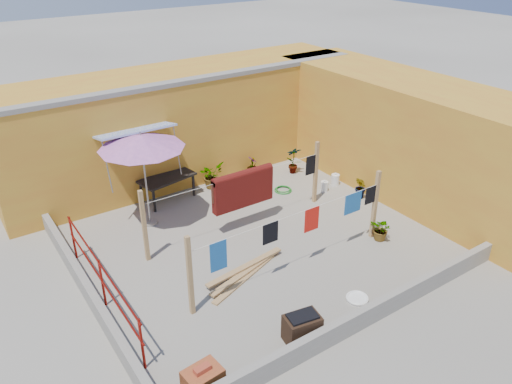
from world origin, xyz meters
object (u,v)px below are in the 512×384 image
white_basin (357,299)px  outdoor_table (167,179)px  patio_umbrella (141,142)px  water_jug_b (324,186)px  brick_stack (203,380)px  water_jug_a (335,180)px  brazier (302,328)px  plant_back_a (212,175)px  green_hose (283,190)px

white_basin → outdoor_table: bearing=102.1°
patio_umbrella → water_jug_b: size_ratio=7.24×
brick_stack → water_jug_a: size_ratio=1.71×
outdoor_table → water_jug_a: size_ratio=4.31×
brazier → water_jug_a: bearing=42.5°
water_jug_b → white_basin: bearing=-123.1°
brazier → water_jug_b: (4.33, 4.33, -0.13)m
brazier → plant_back_a: bearing=74.8°
outdoor_table → brick_stack: bearing=-110.6°
brick_stack → green_hose: bearing=42.8°
outdoor_table → brick_stack: 6.85m
outdoor_table → white_basin: 6.34m
brick_stack → water_jug_a: bearing=32.7°
brazier → white_basin: size_ratio=1.52×
outdoor_table → water_jug_a: outdoor_table is taller
patio_umbrella → brick_stack: bearing=-104.7°
brazier → white_basin: 1.69m
brick_stack → outdoor_table: bearing=69.4°
patio_umbrella → green_hose: patio_umbrella is taller
brick_stack → brazier: brazier is taller
brazier → plant_back_a: (1.74, 6.40, 0.10)m
brick_stack → brazier: size_ratio=0.91×
patio_umbrella → brick_stack: (-1.44, -5.47, -2.04)m
white_basin → plant_back_a: size_ratio=0.60×
white_basin → green_hose: (1.69, 4.79, -0.01)m
patio_umbrella → brazier: bearing=-83.4°
water_jug_b → brazier: bearing=-135.0°
brazier → white_basin: brazier is taller
brick_stack → brazier: 2.07m
green_hose → patio_umbrella: bearing=173.4°
patio_umbrella → plant_back_a: (2.37, 0.93, -1.88)m
brick_stack → water_jug_a: brick_stack is taller
white_basin → water_jug_a: bearing=52.7°
white_basin → brick_stack: bearing=-176.5°
patio_umbrella → water_jug_b: (4.96, -1.14, -2.12)m
green_hose → plant_back_a: bearing=139.2°
outdoor_table → green_hose: bearing=-24.7°
brazier → water_jug_b: brazier is taller
patio_umbrella → plant_back_a: patio_umbrella is taller
water_jug_a → plant_back_a: size_ratio=0.49×
brick_stack → white_basin: 3.74m
brazier → outdoor_table: bearing=87.1°
water_jug_b → plant_back_a: 3.32m
patio_umbrella → brick_stack: patio_umbrella is taller
brick_stack → water_jug_b: bearing=34.1°
patio_umbrella → water_jug_b: bearing=-13.0°
patio_umbrella → brazier: patio_umbrella is taller
patio_umbrella → water_jug_b: patio_umbrella is taller
green_hose → plant_back_a: size_ratio=0.66×
water_jug_b → outdoor_table: bearing=152.6°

